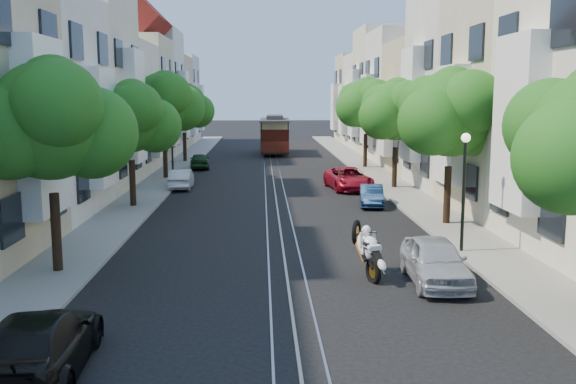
{
  "coord_description": "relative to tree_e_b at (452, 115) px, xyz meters",
  "views": [
    {
      "loc": [
        -0.76,
        -17.9,
        5.57
      ],
      "look_at": [
        0.29,
        7.6,
        1.72
      ],
      "focal_mm": 40.0,
      "sensor_mm": 36.0,
      "label": 1
    }
  ],
  "objects": [
    {
      "name": "ground",
      "position": [
        -7.26,
        19.02,
        -4.73
      ],
      "size": [
        200.0,
        200.0,
        0.0
      ],
      "primitive_type": "plane",
      "color": "black",
      "rests_on": "ground"
    },
    {
      "name": "sidewalk_east",
      "position": [
        -0.01,
        19.02,
        -4.67
      ],
      "size": [
        2.5,
        80.0,
        0.12
      ],
      "primitive_type": "cube",
      "color": "gray",
      "rests_on": "ground"
    },
    {
      "name": "sidewalk_west",
      "position": [
        -14.51,
        19.02,
        -4.67
      ],
      "size": [
        2.5,
        80.0,
        0.12
      ],
      "primitive_type": "cube",
      "color": "gray",
      "rests_on": "ground"
    },
    {
      "name": "rail_left",
      "position": [
        -7.81,
        19.02,
        -4.72
      ],
      "size": [
        0.06,
        80.0,
        0.02
      ],
      "primitive_type": "cube",
      "color": "gray",
      "rests_on": "ground"
    },
    {
      "name": "rail_slot",
      "position": [
        -7.26,
        19.02,
        -4.72
      ],
      "size": [
        0.06,
        80.0,
        0.02
      ],
      "primitive_type": "cube",
      "color": "gray",
      "rests_on": "ground"
    },
    {
      "name": "rail_right",
      "position": [
        -6.71,
        19.02,
        -4.72
      ],
      "size": [
        0.06,
        80.0,
        0.02
      ],
      "primitive_type": "cube",
      "color": "gray",
      "rests_on": "ground"
    },
    {
      "name": "lane_line",
      "position": [
        -7.26,
        19.02,
        -4.73
      ],
      "size": [
        0.08,
        80.0,
        0.01
      ],
      "primitive_type": "cube",
      "color": "tan",
      "rests_on": "ground"
    },
    {
      "name": "townhouses_east",
      "position": [
        4.61,
        18.94,
        0.45
      ],
      "size": [
        7.75,
        72.0,
        12.0
      ],
      "color": "beige",
      "rests_on": "ground"
    },
    {
      "name": "townhouses_west",
      "position": [
        -19.13,
        18.94,
        0.35
      ],
      "size": [
        7.75,
        72.0,
        11.76
      ],
      "color": "silver",
      "rests_on": "ground"
    },
    {
      "name": "tree_e_b",
      "position": [
        0.0,
        0.0,
        0.0
      ],
      "size": [
        4.93,
        4.08,
        6.68
      ],
      "color": "black",
      "rests_on": "ground"
    },
    {
      "name": "tree_e_c",
      "position": [
        -0.0,
        11.0,
        -0.13
      ],
      "size": [
        4.84,
        3.99,
        6.52
      ],
      "color": "black",
      "rests_on": "ground"
    },
    {
      "name": "tree_e_d",
      "position": [
        0.0,
        22.0,
        0.13
      ],
      "size": [
        5.01,
        4.16,
        6.85
      ],
      "color": "black",
      "rests_on": "ground"
    },
    {
      "name": "tree_w_a",
      "position": [
        -14.4,
        -7.0,
        0.0
      ],
      "size": [
        4.93,
        4.08,
        6.68
      ],
      "color": "black",
      "rests_on": "ground"
    },
    {
      "name": "tree_w_b",
      "position": [
        -14.4,
        5.0,
        -0.34
      ],
      "size": [
        4.72,
        3.87,
        6.27
      ],
      "color": "black",
      "rests_on": "ground"
    },
    {
      "name": "tree_w_c",
      "position": [
        -14.4,
        16.0,
        0.34
      ],
      "size": [
        5.13,
        4.28,
        7.09
      ],
      "color": "black",
      "rests_on": "ground"
    },
    {
      "name": "tree_w_d",
      "position": [
        -14.4,
        27.0,
        -0.13
      ],
      "size": [
        4.84,
        3.99,
        6.52
      ],
      "color": "black",
      "rests_on": "ground"
    },
    {
      "name": "lamp_east",
      "position": [
        -0.96,
        -4.98,
        -1.89
      ],
      "size": [
        0.32,
        0.32,
        4.16
      ],
      "color": "black",
      "rests_on": "ground"
    },
    {
      "name": "lamp_west",
      "position": [
        -13.56,
        13.02,
        -1.89
      ],
      "size": [
        0.32,
        0.32,
        4.16
      ],
      "color": "black",
      "rests_on": "ground"
    },
    {
      "name": "sportbike_rider",
      "position": [
        -4.82,
        -7.91,
        -3.79
      ],
      "size": [
        0.83,
        2.02,
        1.78
      ],
      "rotation": [
        0.0,
        0.0,
        0.31
      ],
      "color": "black",
      "rests_on": "ground"
    },
    {
      "name": "cable_car",
      "position": [
        -6.76,
        34.74,
        -2.74
      ],
      "size": [
        2.92,
        8.82,
        3.37
      ],
      "rotation": [
        0.0,
        0.0,
        -0.02
      ],
      "color": "black",
      "rests_on": "ground"
    },
    {
      "name": "parked_car_e_near",
      "position": [
        -2.86,
        -8.46,
        -4.05
      ],
      "size": [
        1.75,
        4.08,
        1.37
      ],
      "primitive_type": "imported",
      "rotation": [
        0.0,
        0.0,
        -0.03
      ],
      "color": "#A7ABB3",
      "rests_on": "ground"
    },
    {
      "name": "parked_car_e_mid",
      "position": [
        -2.46,
        5.05,
        -4.2
      ],
      "size": [
        1.53,
        3.36,
        1.07
      ],
      "primitive_type": "imported",
      "rotation": [
        0.0,
        0.0,
        -0.13
      ],
      "color": "#0C1F3E",
      "rests_on": "ground"
    },
    {
      "name": "parked_car_e_far",
      "position": [
        -2.86,
        10.78,
        -4.07
      ],
      "size": [
        2.75,
        5.0,
        1.33
      ],
      "primitive_type": "imported",
      "rotation": [
        0.0,
        0.0,
        0.12
      ],
      "color": "maroon",
      "rests_on": "ground"
    },
    {
      "name": "parked_car_w_near",
      "position": [
        -12.47,
        -14.61,
        -4.05
      ],
      "size": [
        2.18,
        4.8,
        1.36
      ],
      "primitive_type": "imported",
      "rotation": [
        0.0,
        0.0,
        3.2
      ],
      "color": "black",
      "rests_on": "ground"
    },
    {
      "name": "parked_car_w_mid",
      "position": [
        -12.86,
        11.55,
        -4.14
      ],
      "size": [
        1.33,
        3.61,
        1.18
      ],
      "primitive_type": "imported",
      "rotation": [
        0.0,
        0.0,
        3.16
      ],
      "color": "silver",
      "rests_on": "ground"
    },
    {
      "name": "parked_car_w_far",
      "position": [
        -12.78,
        22.13,
        -4.13
      ],
      "size": [
        1.8,
        3.69,
        1.21
      ],
      "primitive_type": "imported",
      "rotation": [
        0.0,
        0.0,
        3.25
      ],
      "color": "#153616",
      "rests_on": "ground"
    }
  ]
}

